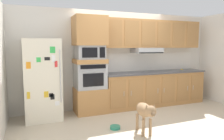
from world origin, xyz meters
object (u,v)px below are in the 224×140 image
built_in_oven (90,76)px  dog_food_bowl (115,127)px  refrigerator (43,79)px  screwdriver (182,69)px  microwave (90,52)px  dog (145,111)px

built_in_oven → dog_food_bowl: built_in_oven is taller
refrigerator → screwdriver: 3.86m
screwdriver → dog_food_bowl: screwdriver is taller
built_in_oven → screwdriver: 2.77m
dog_food_bowl → built_in_oven: bearing=97.6°
screwdriver → dog_food_bowl: (-2.61, -1.24, -0.90)m
microwave → screwdriver: microwave is taller
screwdriver → dog: bearing=-142.9°
built_in_oven → dog: built_in_oven is taller
built_in_oven → refrigerator: bearing=-176.4°
microwave → refrigerator: bearing=-176.4°
screwdriver → built_in_oven: bearing=-179.2°
refrigerator → microwave: size_ratio=2.73×
refrigerator → dog: (1.65, -1.56, -0.45)m
refrigerator → dog: refrigerator is taller
screwdriver → dog_food_bowl: 3.03m
microwave → screwdriver: size_ratio=4.10×
microwave → dog: size_ratio=0.79×
microwave → dog_food_bowl: (0.16, -1.20, -1.43)m
screwdriver → dog_food_bowl: size_ratio=0.79×
built_in_oven → dog: size_ratio=0.86×
built_in_oven → screwdriver: size_ratio=4.45×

